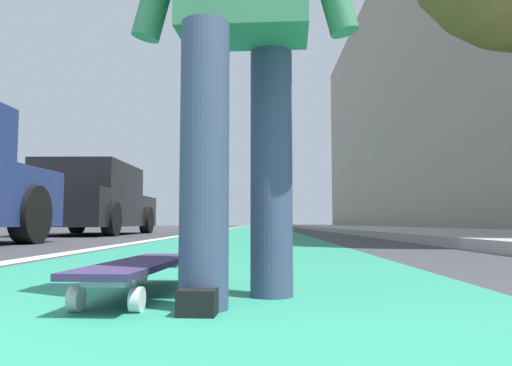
% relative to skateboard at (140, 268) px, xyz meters
% --- Properties ---
extents(ground_plane, '(80.00, 80.00, 0.00)m').
position_rel_skateboard_xyz_m(ground_plane, '(8.63, -0.11, -0.09)').
color(ground_plane, '#38383D').
extents(bike_lane_paint, '(56.00, 2.24, 0.00)m').
position_rel_skateboard_xyz_m(bike_lane_paint, '(22.63, -0.11, -0.09)').
color(bike_lane_paint, '#288466').
rests_on(bike_lane_paint, ground).
extents(lane_stripe_white, '(52.00, 0.16, 0.01)m').
position_rel_skateboard_xyz_m(lane_stripe_white, '(18.63, 1.16, -0.09)').
color(lane_stripe_white, silver).
rests_on(lane_stripe_white, ground).
extents(sidewalk_curb, '(52.00, 3.20, 0.11)m').
position_rel_skateboard_xyz_m(sidewalk_curb, '(16.63, -3.81, -0.04)').
color(sidewalk_curb, '#9E9B93').
rests_on(sidewalk_curb, ground).
extents(building_facade, '(40.00, 1.20, 12.90)m').
position_rel_skateboard_xyz_m(building_facade, '(20.63, -6.81, 6.36)').
color(building_facade, gray).
rests_on(building_facade, ground).
extents(skateboard, '(0.85, 0.25, 0.11)m').
position_rel_skateboard_xyz_m(skateboard, '(0.00, 0.00, 0.00)').
color(skateboard, white).
rests_on(skateboard, ground).
extents(skater_person, '(0.45, 0.72, 1.64)m').
position_rel_skateboard_xyz_m(skater_person, '(-0.15, -0.35, 0.84)').
color(skater_person, '#384260').
rests_on(skater_person, ground).
extents(parked_car_mid, '(4.43, 1.89, 1.47)m').
position_rel_skateboard_xyz_m(parked_car_mid, '(8.79, 3.20, 0.61)').
color(parked_car_mid, black).
rests_on(parked_car_mid, ground).
extents(traffic_light, '(0.33, 0.28, 4.08)m').
position_rel_skateboard_xyz_m(traffic_light, '(16.94, 1.56, 2.74)').
color(traffic_light, '#2D2D2D').
rests_on(traffic_light, ground).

